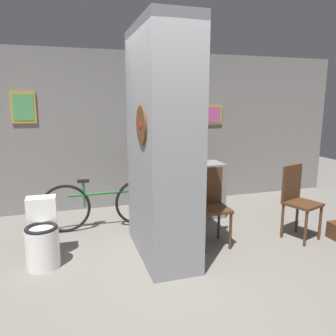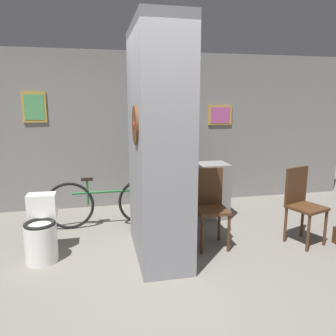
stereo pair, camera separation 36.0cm
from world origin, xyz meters
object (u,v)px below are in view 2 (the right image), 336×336
(bicycle, at_px, (107,203))
(bottle_tall, at_px, (183,157))
(chair_by_doorway, at_px, (302,202))
(chair_near_pillar, at_px, (210,204))
(toilet, at_px, (41,233))

(bicycle, height_order, bottle_tall, bottle_tall)
(bottle_tall, bearing_deg, chair_by_doorway, -42.17)
(chair_near_pillar, bearing_deg, chair_by_doorway, -6.96)
(bicycle, bearing_deg, toilet, -130.74)
(bicycle, bearing_deg, bottle_tall, 3.46)
(bottle_tall, bearing_deg, chair_near_pillar, -84.73)
(chair_near_pillar, relative_size, bicycle, 0.57)
(chair_by_doorway, relative_size, bottle_tall, 3.06)
(chair_near_pillar, height_order, chair_by_doorway, same)
(chair_near_pillar, bearing_deg, bicycle, 144.97)
(chair_near_pillar, xyz_separation_m, bicycle, (-1.24, 0.91, -0.18))
(bicycle, distance_m, bottle_tall, 1.31)
(toilet, height_order, chair_by_doorway, chair_by_doorway)
(bottle_tall, bearing_deg, bicycle, -176.54)
(bicycle, xyz_separation_m, bottle_tall, (1.15, 0.07, 0.62))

